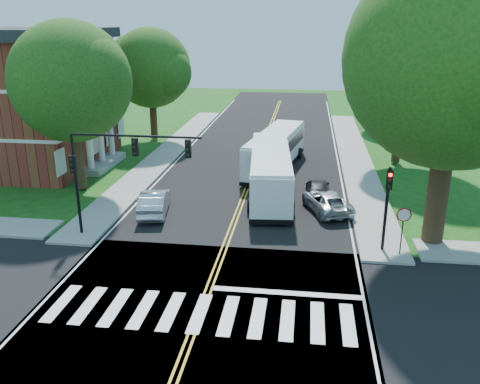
% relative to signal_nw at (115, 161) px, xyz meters
% --- Properties ---
extents(ground, '(140.00, 140.00, 0.00)m').
position_rel_signal_nw_xyz_m(ground, '(5.86, -6.43, -4.38)').
color(ground, '#164611').
rests_on(ground, ground).
extents(road, '(14.00, 96.00, 0.01)m').
position_rel_signal_nw_xyz_m(road, '(5.86, 11.57, -4.37)').
color(road, black).
rests_on(road, ground).
extents(cross_road, '(60.00, 12.00, 0.01)m').
position_rel_signal_nw_xyz_m(cross_road, '(5.86, -6.43, -4.37)').
color(cross_road, black).
rests_on(cross_road, ground).
extents(center_line, '(0.36, 70.00, 0.01)m').
position_rel_signal_nw_xyz_m(center_line, '(5.86, 15.57, -4.36)').
color(center_line, gold).
rests_on(center_line, road).
extents(edge_line_w, '(0.12, 70.00, 0.01)m').
position_rel_signal_nw_xyz_m(edge_line_w, '(-0.94, 15.57, -4.36)').
color(edge_line_w, silver).
rests_on(edge_line_w, road).
extents(edge_line_e, '(0.12, 70.00, 0.01)m').
position_rel_signal_nw_xyz_m(edge_line_e, '(12.66, 15.57, -4.36)').
color(edge_line_e, silver).
rests_on(edge_line_e, road).
extents(crosswalk, '(12.60, 3.00, 0.01)m').
position_rel_signal_nw_xyz_m(crosswalk, '(5.86, -6.93, -4.36)').
color(crosswalk, silver).
rests_on(crosswalk, road).
extents(stop_bar, '(6.60, 0.40, 0.01)m').
position_rel_signal_nw_xyz_m(stop_bar, '(9.36, -4.83, -4.36)').
color(stop_bar, silver).
rests_on(stop_bar, road).
extents(sidewalk_nw, '(2.60, 40.00, 0.15)m').
position_rel_signal_nw_xyz_m(sidewalk_nw, '(-2.44, 18.57, -4.30)').
color(sidewalk_nw, gray).
rests_on(sidewalk_nw, ground).
extents(sidewalk_ne, '(2.60, 40.00, 0.15)m').
position_rel_signal_nw_xyz_m(sidewalk_ne, '(14.16, 18.57, -4.30)').
color(sidewalk_ne, gray).
rests_on(sidewalk_ne, ground).
extents(tree_ne_big, '(10.80, 10.80, 14.91)m').
position_rel_signal_nw_xyz_m(tree_ne_big, '(16.86, 1.57, 5.24)').
color(tree_ne_big, black).
rests_on(tree_ne_big, ground).
extents(tree_west_near, '(8.00, 8.00, 11.40)m').
position_rel_signal_nw_xyz_m(tree_west_near, '(-5.64, 7.57, 3.15)').
color(tree_west_near, black).
rests_on(tree_west_near, ground).
extents(tree_west_far, '(7.60, 7.60, 10.67)m').
position_rel_signal_nw_xyz_m(tree_west_far, '(-5.14, 23.57, 2.62)').
color(tree_west_far, black).
rests_on(tree_west_far, ground).
extents(tree_east_mid, '(8.40, 8.40, 11.93)m').
position_rel_signal_nw_xyz_m(tree_east_mid, '(17.36, 17.57, 3.48)').
color(tree_east_mid, black).
rests_on(tree_east_mid, ground).
extents(tree_east_far, '(7.20, 7.20, 10.34)m').
position_rel_signal_nw_xyz_m(tree_east_far, '(18.36, 33.57, 2.48)').
color(tree_east_far, black).
rests_on(tree_east_far, ground).
extents(signal_nw, '(7.15, 0.46, 5.66)m').
position_rel_signal_nw_xyz_m(signal_nw, '(0.00, 0.00, 0.00)').
color(signal_nw, black).
rests_on(signal_nw, ground).
extents(signal_ne, '(0.30, 0.46, 4.40)m').
position_rel_signal_nw_xyz_m(signal_ne, '(14.06, 0.01, -1.41)').
color(signal_ne, black).
rests_on(signal_ne, ground).
extents(stop_sign, '(0.76, 0.08, 2.53)m').
position_rel_signal_nw_xyz_m(stop_sign, '(14.86, -0.45, -2.35)').
color(stop_sign, black).
rests_on(stop_sign, ground).
extents(bus_lead, '(3.63, 12.06, 3.07)m').
position_rel_signal_nw_xyz_m(bus_lead, '(7.58, 8.39, -2.74)').
color(bus_lead, white).
rests_on(bus_lead, road).
extents(bus_follow, '(4.40, 11.64, 2.94)m').
position_rel_signal_nw_xyz_m(bus_follow, '(7.51, 14.79, -2.81)').
color(bus_follow, white).
rests_on(bus_follow, road).
extents(hatchback, '(2.30, 4.70, 1.48)m').
position_rel_signal_nw_xyz_m(hatchback, '(0.76, 3.80, -3.63)').
color(hatchback, silver).
rests_on(hatchback, road).
extents(suv, '(3.53, 5.04, 1.28)m').
position_rel_signal_nw_xyz_m(suv, '(11.34, 5.60, -3.73)').
color(suv, silver).
rests_on(suv, road).
extents(dark_sedan, '(1.67, 3.97, 1.15)m').
position_rel_signal_nw_xyz_m(dark_sedan, '(10.82, 8.40, -3.79)').
color(dark_sedan, black).
rests_on(dark_sedan, road).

